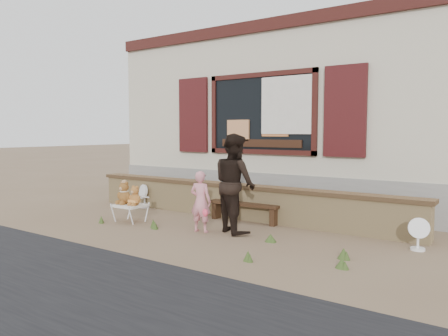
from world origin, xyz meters
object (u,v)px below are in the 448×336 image
Objects in this scene: adult at (235,183)px; teddy_bear_left at (124,192)px; folding_chair at (130,206)px; teddy_bear_right at (135,195)px; bench at (245,208)px; child at (201,201)px.

teddy_bear_left is at bearing 39.34° from adult.
folding_chair is 0.33× the size of adult.
teddy_bear_right is (0.28, 0.01, -0.03)m from teddy_bear_left.
teddy_bear_right is (0.14, 0.00, 0.22)m from folding_chair.
adult reaches higher than folding_chair.
child reaches higher than bench.
child is at bearing -100.68° from bench.
bench is 2.13m from folding_chair.
adult is (1.91, 0.42, 0.31)m from teddy_bear_right.
teddy_bear_left is (-1.88, -1.24, 0.28)m from bench.
child is at bearing 1.93° from teddy_bear_left.
bench is at bearing -107.48° from child.
folding_chair is 0.26m from teddy_bear_right.
teddy_bear_left reaches higher than teddy_bear_right.
adult is (2.19, 0.43, 0.28)m from teddy_bear_left.
adult is (0.47, 0.32, 0.31)m from child.
child is at bearing 2.10° from folding_chair.
adult is at bearing -155.28° from child.
child reaches higher than teddy_bear_left.
folding_chair is 2.15m from adult.
bench is at bearing -41.12° from adult.
bench is 2.03m from teddy_bear_right.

